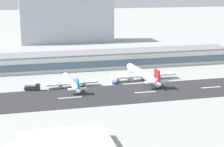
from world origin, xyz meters
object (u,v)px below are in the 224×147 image
Objects in this scene: airliner_red_tail_gate_1 at (144,75)px; foreground_hangar at (64,146)px; terminal_building at (89,60)px; distant_hotel_block at (67,19)px; service_box_truck_0 at (116,81)px; service_fuel_truck_1 at (32,87)px; airliner_blue_tail_gate_0 at (72,83)px.

airliner_red_tail_gate_1 reaches higher than foreground_hangar.
terminal_building reaches higher than foreground_hangar.
distant_hotel_block reaches higher than service_box_truck_0.
distant_hotel_block is 10.14× the size of service_fuel_truck_1.
airliner_blue_tail_gate_0 is 26.03m from service_box_truck_0.
foreground_hangar is at bearing -173.18° from service_box_truck_0.
airliner_red_tail_gate_1 reaches higher than service_box_truck_0.
airliner_blue_tail_gate_0 is 85.26m from foreground_hangar.
terminal_building is 6.45× the size of foreground_hangar.
terminal_building is at bearing 40.99° from service_box_truck_0.
service_box_truck_0 is at bearing -81.57° from terminal_building.
airliner_blue_tail_gate_0 is 21.93m from service_fuel_truck_1.
service_fuel_truck_1 is 0.28× the size of foreground_hangar.
airliner_blue_tail_gate_0 is at bearing 16.23° from service_fuel_truck_1.
service_box_truck_0 is (-18.14, -2.68, -1.66)m from airliner_red_tail_gate_1.
foreground_hangar is (-15.40, -83.85, -0.09)m from airliner_blue_tail_gate_0.
foreground_hangar is at bearing -98.10° from distant_hotel_block.
service_fuel_truck_1 reaches higher than service_box_truck_0.
terminal_building is 5.14× the size of airliner_blue_tail_gate_0.
terminal_building is at bearing 64.31° from service_fuel_truck_1.
terminal_building reaches higher than service_box_truck_0.
service_fuel_truck_1 is (-41.01, -48.82, -3.43)m from terminal_building.
foreground_hangar is (6.51, -83.13, 0.54)m from service_fuel_truck_1.
distant_hotel_block is 258.71m from foreground_hangar.
airliner_blue_tail_gate_0 reaches higher than service_box_truck_0.
foreground_hangar is at bearing -104.65° from terminal_building.
terminal_building is 2.28× the size of distant_hotel_block.
service_fuel_truck_1 is (-42.85, -172.25, -20.42)m from distant_hotel_block.
airliner_blue_tail_gate_0 reaches higher than foreground_hangar.
terminal_building is at bearing -90.86° from distant_hotel_block.
terminal_building is 124.60m from distant_hotel_block.
airliner_red_tail_gate_1 is 66.22m from service_fuel_truck_1.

